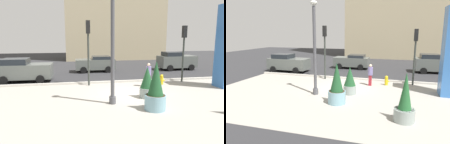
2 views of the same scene
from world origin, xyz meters
TOP-DOWN VIEW (x-y plane):
  - ground_plane at (0.00, 4.00)m, footprint 60.00×60.00m
  - plaza_pavement at (0.00, -2.00)m, footprint 18.00×10.00m
  - curb_strip at (0.00, 3.12)m, footprint 18.00×0.24m
  - lamp_post at (-1.46, -1.81)m, footprint 0.44×0.44m
  - potted_plant_near_right at (0.40, -3.10)m, footprint 1.02×1.02m
  - potted_plant_curbside at (0.70, -1.08)m, footprint 0.85×0.85m
  - fire_hydrant at (2.93, 1.94)m, footprint 0.36×0.26m
  - traffic_light_far_side at (-2.39, 2.61)m, footprint 0.28×0.42m
  - traffic_light_corner at (4.92, 2.60)m, footprint 0.28×0.42m
  - car_intersection at (7.33, 8.29)m, footprint 3.98×2.12m
  - car_far_lane at (-1.26, 8.54)m, footprint 3.91×2.04m
  - car_passing_lane at (-7.34, 4.89)m, footprint 4.24×2.16m
  - pedestrian_by_curb at (1.72, 1.48)m, footprint 0.38×0.38m

SIDE VIEW (x-z plane):
  - ground_plane at x=0.00m, z-range 0.00..0.00m
  - plaza_pavement at x=0.00m, z-range -0.01..0.01m
  - curb_strip at x=0.00m, z-range 0.00..0.16m
  - fire_hydrant at x=2.93m, z-range -0.01..0.74m
  - car_far_lane at x=-1.26m, z-range 0.03..1.59m
  - potted_plant_curbside at x=0.70m, z-range -0.04..1.80m
  - car_passing_lane at x=-7.34m, z-range 0.00..1.83m
  - pedestrian_by_curb at x=1.72m, z-range 0.09..1.77m
  - car_intersection at x=7.33m, z-range 0.00..1.90m
  - potted_plant_near_right at x=0.40m, z-range -0.17..2.22m
  - traffic_light_corner at x=4.92m, z-range 0.76..5.08m
  - lamp_post at x=-1.46m, z-range -0.08..5.92m
  - traffic_light_far_side at x=-2.39m, z-range 0.81..5.43m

